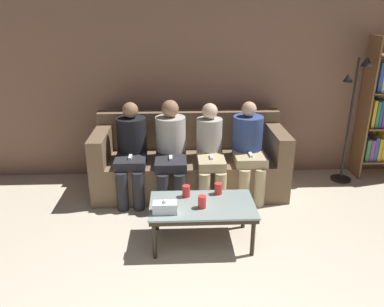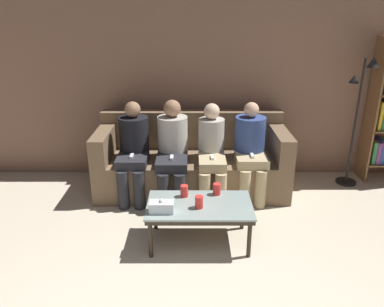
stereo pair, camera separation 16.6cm
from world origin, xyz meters
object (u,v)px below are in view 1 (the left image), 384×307
object	(u,v)px
cup_near_right	(186,191)
cup_far_center	(202,202)
couch	(190,163)
seated_person_mid_right	(210,150)
coffee_table	(202,208)
tissue_box	(165,207)
standing_lamp	(353,107)
seated_person_left_end	(131,148)
seated_person_mid_left	(171,147)
seated_person_right_end	(248,146)
game_remote	(202,203)
cup_near_left	(218,189)

from	to	relation	value
cup_near_right	cup_far_center	world-z (taller)	cup_far_center
cup_near_right	cup_far_center	distance (m)	0.27
couch	seated_person_mid_right	bearing A→B (deg)	-47.21
cup_near_right	couch	bearing A→B (deg)	85.92
coffee_table	seated_person_mid_right	bearing A→B (deg)	80.69
cup_far_center	tissue_box	distance (m)	0.35
standing_lamp	seated_person_left_end	xyz separation A→B (m)	(-2.73, -0.36, -0.37)
standing_lamp	couch	bearing A→B (deg)	-175.90
seated_person_mid_left	seated_person_right_end	xyz separation A→B (m)	(0.92, 0.02, -0.01)
tissue_box	seated_person_mid_left	xyz separation A→B (m)	(0.05, 1.12, 0.16)
coffee_table	cup_near_right	bearing A→B (deg)	132.38
coffee_table	game_remote	distance (m)	0.05
tissue_box	standing_lamp	world-z (taller)	standing_lamp
seated_person_mid_left	coffee_table	bearing A→B (deg)	-73.01
couch	standing_lamp	world-z (taller)	standing_lamp
coffee_table	cup_far_center	world-z (taller)	cup_far_center
game_remote	seated_person_right_end	world-z (taller)	seated_person_right_end
cup_near_left	tissue_box	bearing A→B (deg)	-146.40
coffee_table	standing_lamp	bearing A→B (deg)	34.52
cup_near_left	seated_person_left_end	size ratio (longest dim) A/B	0.10
standing_lamp	seated_person_right_end	xyz separation A→B (m)	(-1.35, -0.35, -0.37)
seated_person_right_end	game_remote	bearing A→B (deg)	-121.44
cup_near_left	standing_lamp	bearing A→B (deg)	32.64
cup_far_center	seated_person_right_end	bearing A→B (deg)	59.90
couch	cup_near_left	bearing A→B (deg)	-76.30
seated_person_right_end	couch	bearing A→B (deg)	163.62
standing_lamp	seated_person_mid_left	size ratio (longest dim) A/B	1.39
cup_near_right	seated_person_left_end	size ratio (longest dim) A/B	0.10
couch	seated_person_left_end	xyz separation A→B (m)	(-0.69, -0.21, 0.28)
cup_near_left	seated_person_left_end	bearing A→B (deg)	139.59
cup_near_left	game_remote	bearing A→B (deg)	-130.35
cup_near_left	cup_far_center	distance (m)	0.33
couch	seated_person_mid_left	distance (m)	0.43
couch	cup_near_left	distance (m)	1.04
cup_near_right	seated_person_right_end	xyz separation A→B (m)	(0.76, 0.85, 0.15)
cup_near_right	seated_person_right_end	distance (m)	1.15
tissue_box	seated_person_mid_right	world-z (taller)	seated_person_mid_right
cup_near_right	game_remote	distance (m)	0.22
seated_person_left_end	seated_person_right_end	world-z (taller)	seated_person_left_end
cup_near_left	cup_near_right	bearing A→B (deg)	-172.12
cup_near_right	seated_person_mid_right	world-z (taller)	seated_person_mid_right
couch	coffee_table	xyz separation A→B (m)	(0.07, -1.21, 0.03)
seated_person_mid_left	seated_person_right_end	bearing A→B (deg)	1.55
cup_far_center	seated_person_mid_right	xyz separation A→B (m)	(0.16, 1.03, 0.12)
couch	game_remote	world-z (taller)	couch
cup_near_left	coffee_table	bearing A→B (deg)	-130.35
cup_near_left	game_remote	distance (m)	0.27
cup_far_center	seated_person_left_end	xyz separation A→B (m)	(-0.75, 1.06, 0.15)
couch	game_remote	size ratio (longest dim) A/B	15.27
coffee_table	seated_person_right_end	bearing A→B (deg)	58.56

